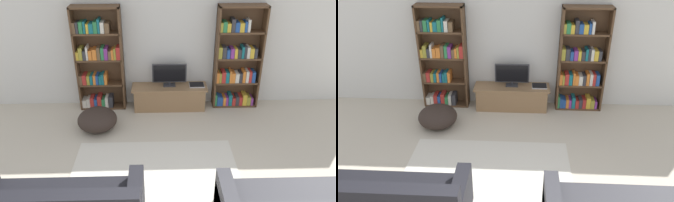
% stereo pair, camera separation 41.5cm
% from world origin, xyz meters
% --- Properties ---
extents(wall_back, '(8.80, 0.06, 2.60)m').
position_xyz_m(wall_back, '(0.00, 4.23, 1.30)').
color(wall_back, silver).
rests_on(wall_back, ground_plane).
extents(bookshelf_left, '(0.91, 0.30, 2.05)m').
position_xyz_m(bookshelf_left, '(-1.29, 4.06, 1.00)').
color(bookshelf_left, '#513823').
rests_on(bookshelf_left, ground_plane).
extents(bookshelf_right, '(0.91, 0.30, 2.05)m').
position_xyz_m(bookshelf_right, '(1.41, 4.05, 0.95)').
color(bookshelf_right, '#513823').
rests_on(bookshelf_right, ground_plane).
extents(tv_stand, '(1.50, 0.45, 0.48)m').
position_xyz_m(tv_stand, '(0.09, 3.94, 0.24)').
color(tv_stand, '#8E6B47').
rests_on(tv_stand, ground_plane).
extents(television, '(0.68, 0.16, 0.46)m').
position_xyz_m(television, '(0.09, 3.98, 0.72)').
color(television, '#2D2D33').
rests_on(television, tv_stand).
extents(laptop, '(0.29, 0.25, 0.03)m').
position_xyz_m(laptop, '(0.64, 3.96, 0.49)').
color(laptop, '#B7B7BC').
rests_on(laptop, tv_stand).
extents(area_rug, '(2.54, 1.66, 0.02)m').
position_xyz_m(area_rug, '(-0.20, 1.87, 0.01)').
color(area_rug, beige).
rests_on(area_rug, ground_plane).
extents(beanbag_ottoman, '(0.71, 0.71, 0.41)m').
position_xyz_m(beanbag_ottoman, '(-1.25, 3.16, 0.20)').
color(beanbag_ottoman, '#2D231E').
rests_on(beanbag_ottoman, ground_plane).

